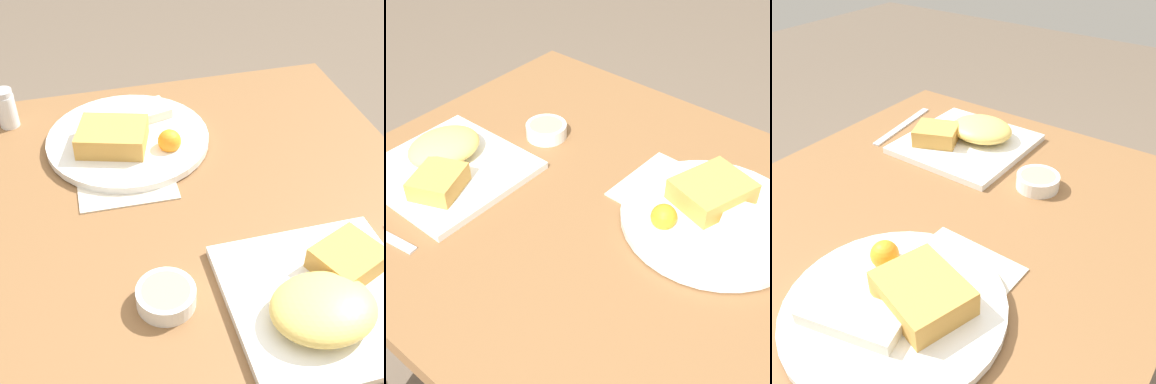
{
  "view_description": "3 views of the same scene",
  "coord_description": "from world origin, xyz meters",
  "views": [
    {
      "loc": [
        -0.18,
        -0.63,
        1.37
      ],
      "look_at": [
        -0.02,
        -0.02,
        0.83
      ],
      "focal_mm": 50.0,
      "sensor_mm": 36.0,
      "label": 1
    },
    {
      "loc": [
        0.56,
        0.47,
        1.39
      ],
      "look_at": [
        0.04,
        0.03,
        0.82
      ],
      "focal_mm": 50.0,
      "sensor_mm": 36.0,
      "label": 2
    },
    {
      "loc": [
        -0.41,
        0.5,
        1.26
      ],
      "look_at": [
        -0.04,
        -0.01,
        0.83
      ],
      "focal_mm": 42.0,
      "sensor_mm": 36.0,
      "label": 3
    }
  ],
  "objects": [
    {
      "name": "butter_knife",
      "position": [
        0.3,
        -0.22,
        0.78
      ],
      "size": [
        0.05,
        0.22,
        0.0
      ],
      "rotation": [
        0.0,
        0.0,
        1.71
      ],
      "color": "silver",
      "rests_on": "dining_table"
    },
    {
      "name": "plate_square_near",
      "position": [
        0.11,
        -0.23,
        0.8
      ],
      "size": [
        0.26,
        0.26,
        0.06
      ],
      "color": "white",
      "rests_on": "dining_table"
    },
    {
      "name": "dining_table",
      "position": [
        0.0,
        0.0,
        0.67
      ],
      "size": [
        0.81,
        0.87,
        0.77
      ],
      "color": "brown",
      "rests_on": "ground_plane"
    },
    {
      "name": "sauce_ramekin",
      "position": [
        -0.1,
        -0.17,
        0.79
      ],
      "size": [
        0.08,
        0.08,
        0.03
      ],
      "color": "white",
      "rests_on": "dining_table"
    },
    {
      "name": "menu_card",
      "position": [
        -0.11,
        0.18,
        0.78
      ],
      "size": [
        0.18,
        0.29,
        0.0
      ],
      "rotation": [
        0.0,
        0.0,
        -0.03
      ],
      "color": "beige",
      "rests_on": "dining_table"
    },
    {
      "name": "plate_oval_far",
      "position": [
        -0.09,
        0.22,
        0.79
      ],
      "size": [
        0.31,
        0.31,
        0.05
      ],
      "color": "white",
      "rests_on": "menu_card"
    }
  ]
}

